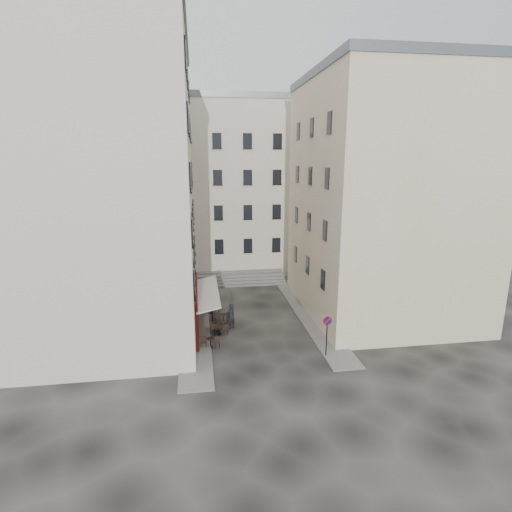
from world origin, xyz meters
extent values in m
plane|color=black|center=(0.00, 0.00, 0.00)|extent=(90.00, 90.00, 0.00)
cube|color=slate|center=(-4.50, 4.00, 0.06)|extent=(2.00, 22.00, 0.12)
cube|color=slate|center=(4.50, 3.00, 0.06)|extent=(2.00, 18.00, 0.12)
cube|color=beige|center=(-10.50, 3.00, 10.00)|extent=(12.00, 16.00, 20.00)
cube|color=slate|center=(-10.50, 3.00, 20.30)|extent=(12.20, 16.20, 0.60)
cube|color=beige|center=(10.50, 3.50, 9.00)|extent=(12.00, 14.00, 18.00)
cube|color=slate|center=(10.50, 3.50, 18.30)|extent=(12.20, 14.20, 0.60)
cube|color=beige|center=(-1.00, 19.00, 9.00)|extent=(18.00, 10.00, 18.00)
cube|color=slate|center=(-1.00, 19.00, 18.30)|extent=(18.20, 10.20, 0.60)
cube|color=#410C09|center=(-4.42, 1.00, 1.75)|extent=(0.25, 7.00, 3.50)
cube|color=black|center=(-4.38, 1.00, 1.40)|extent=(0.06, 3.85, 2.00)
cube|color=silver|center=(-3.60, 1.00, 2.95)|extent=(1.58, 7.30, 0.41)
cube|color=#62605D|center=(0.00, 11.90, 0.10)|extent=(9.00, 1.80, 0.20)
cube|color=#62605D|center=(0.00, 12.35, 0.30)|extent=(9.00, 1.80, 0.20)
cube|color=#62605D|center=(0.00, 12.80, 0.50)|extent=(9.00, 1.80, 0.20)
cube|color=#62605D|center=(0.00, 13.25, 0.70)|extent=(9.00, 1.80, 0.20)
cylinder|color=black|center=(-3.25, -1.00, 0.45)|extent=(0.10, 0.10, 0.90)
sphere|color=black|center=(-3.25, -1.00, 0.92)|extent=(0.12, 0.12, 0.12)
cylinder|color=black|center=(-3.25, 2.50, 0.45)|extent=(0.10, 0.10, 0.90)
sphere|color=black|center=(-3.25, 2.50, 0.92)|extent=(0.12, 0.12, 0.12)
cylinder|color=black|center=(-3.25, 6.00, 0.45)|extent=(0.10, 0.10, 0.90)
sphere|color=black|center=(-3.25, 6.00, 0.92)|extent=(0.12, 0.12, 0.12)
cylinder|color=black|center=(3.65, -4.12, 1.37)|extent=(0.07, 0.07, 2.74)
cylinder|color=#AF1D0B|center=(3.65, -4.13, 2.47)|extent=(0.64, 0.05, 0.64)
cylinder|color=navy|center=(3.65, -4.15, 2.47)|extent=(0.46, 0.05, 0.46)
cube|color=#AF1D0B|center=(3.65, -4.18, 2.47)|extent=(0.37, 0.04, 0.37)
cylinder|color=black|center=(-3.54, -1.85, 0.07)|extent=(0.35, 0.35, 0.02)
cylinder|color=black|center=(-3.54, -1.85, 0.39)|extent=(0.05, 0.05, 0.68)
cylinder|color=black|center=(-3.54, -1.85, 0.70)|extent=(0.58, 0.58, 0.04)
cube|color=black|center=(-3.11, -1.85, 0.43)|extent=(0.37, 0.37, 0.87)
cube|color=black|center=(-3.98, -1.76, 0.43)|extent=(0.37, 0.37, 0.87)
cylinder|color=black|center=(-2.80, 0.16, 0.06)|extent=(0.33, 0.33, 0.02)
cylinder|color=black|center=(-2.80, 0.16, 0.37)|extent=(0.05, 0.05, 0.64)
cylinder|color=black|center=(-2.80, 0.16, 0.66)|extent=(0.55, 0.55, 0.04)
cube|color=black|center=(-2.39, 0.16, 0.41)|extent=(0.35, 0.35, 0.82)
cube|color=black|center=(-3.21, 0.25, 0.41)|extent=(0.35, 0.35, 0.82)
cylinder|color=black|center=(-2.91, 0.67, 0.06)|extent=(0.32, 0.32, 0.02)
cylinder|color=black|center=(-2.91, 0.67, 0.36)|extent=(0.05, 0.05, 0.63)
cylinder|color=black|center=(-2.91, 0.67, 0.65)|extent=(0.54, 0.54, 0.04)
cube|color=black|center=(-2.51, 0.67, 0.41)|extent=(0.34, 0.34, 0.81)
cube|color=black|center=(-3.32, 0.76, 0.41)|extent=(0.34, 0.34, 0.81)
cylinder|color=black|center=(-2.41, 2.38, 0.07)|extent=(0.34, 0.34, 0.02)
cylinder|color=black|center=(-2.41, 2.38, 0.38)|extent=(0.05, 0.05, 0.66)
cylinder|color=black|center=(-2.41, 2.38, 0.68)|extent=(0.56, 0.56, 0.04)
cube|color=black|center=(-1.98, 2.38, 0.42)|extent=(0.36, 0.36, 0.84)
cube|color=black|center=(-2.83, 2.48, 0.42)|extent=(0.36, 0.36, 0.84)
cylinder|color=black|center=(-3.30, 4.29, 0.08)|extent=(0.39, 0.39, 0.02)
cylinder|color=black|center=(-3.30, 4.29, 0.43)|extent=(0.05, 0.05, 0.75)
cylinder|color=black|center=(-3.30, 4.29, 0.77)|extent=(0.64, 0.64, 0.04)
cube|color=black|center=(-2.82, 4.29, 0.48)|extent=(0.41, 0.41, 0.96)
cube|color=black|center=(-3.78, 4.40, 0.48)|extent=(0.41, 0.41, 0.96)
imported|color=black|center=(-1.91, 1.21, 0.96)|extent=(0.83, 0.78, 1.91)
camera|label=1|loc=(-4.12, -26.36, 12.15)|focal=28.00mm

